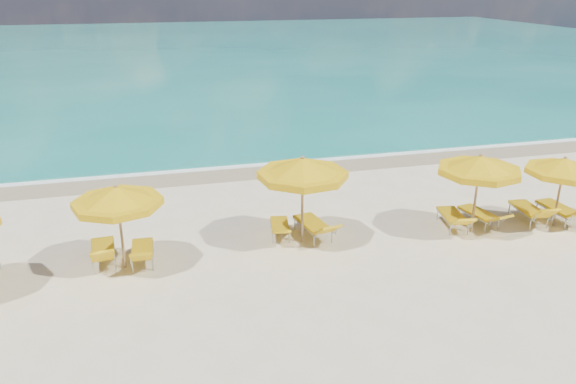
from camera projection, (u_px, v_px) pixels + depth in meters
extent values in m
plane|color=beige|center=(301.00, 250.00, 15.87)|extent=(120.00, 120.00, 0.00)
cube|color=#15776C|center=(177.00, 51.00, 59.26)|extent=(120.00, 80.00, 0.30)
cube|color=tan|center=(251.00, 169.00, 22.56)|extent=(120.00, 2.60, 0.01)
cube|color=white|center=(247.00, 163.00, 23.28)|extent=(120.00, 1.20, 0.03)
cube|color=white|center=(106.00, 123.00, 29.82)|extent=(14.00, 0.36, 0.05)
cube|color=white|center=(318.00, 87.00, 39.44)|extent=(18.00, 0.30, 0.05)
cylinder|color=#A48052|center=(121.00, 229.00, 14.50)|extent=(0.07, 0.07, 2.25)
cone|color=#E5B10B|center=(117.00, 195.00, 14.17)|extent=(2.45, 2.45, 0.45)
cylinder|color=#E5B10B|center=(118.00, 203.00, 14.25)|extent=(2.48, 2.48, 0.18)
sphere|color=#A48052|center=(116.00, 187.00, 14.09)|extent=(0.10, 0.10, 0.10)
cylinder|color=#A48052|center=(302.00, 202.00, 15.93)|extent=(0.08, 0.08, 2.50)
cone|color=#E5B10B|center=(303.00, 167.00, 15.55)|extent=(3.10, 3.10, 0.50)
cylinder|color=#E5B10B|center=(303.00, 175.00, 15.64)|extent=(3.13, 3.13, 0.20)
sphere|color=#A48052|center=(303.00, 158.00, 15.46)|extent=(0.11, 0.11, 0.11)
cylinder|color=#A48052|center=(476.00, 195.00, 16.59)|extent=(0.07, 0.07, 2.37)
cone|color=#E5B10B|center=(480.00, 163.00, 16.23)|extent=(2.80, 2.80, 0.47)
cylinder|color=#E5B10B|center=(479.00, 171.00, 16.32)|extent=(2.83, 2.83, 0.19)
sphere|color=#A48052|center=(481.00, 155.00, 16.15)|extent=(0.11, 0.11, 0.11)
cylinder|color=#A48052|center=(559.00, 193.00, 17.05)|extent=(0.07, 0.07, 2.16)
cone|color=#E5B10B|center=(564.00, 165.00, 16.72)|extent=(2.86, 2.86, 0.43)
cylinder|color=#E5B10B|center=(563.00, 171.00, 16.80)|extent=(2.89, 2.89, 0.17)
sphere|color=#A48052|center=(566.00, 158.00, 16.64)|extent=(0.10, 0.10, 0.10)
cube|color=#E5B60E|center=(103.00, 249.00, 15.08)|extent=(0.69, 1.38, 0.08)
cube|color=#E5B60E|center=(103.00, 256.00, 14.21)|extent=(0.63, 0.55, 0.50)
cube|color=#E5B60E|center=(142.00, 249.00, 15.13)|extent=(0.59, 1.26, 0.08)
cube|color=#E5B60E|center=(141.00, 257.00, 14.29)|extent=(0.57, 0.52, 0.43)
cube|color=#E5B60E|center=(280.00, 225.00, 16.69)|extent=(0.70, 1.22, 0.07)
cube|color=#E5B60E|center=(282.00, 232.00, 15.89)|extent=(0.59, 0.59, 0.31)
cube|color=#E5B60E|center=(312.00, 223.00, 16.62)|extent=(0.86, 1.48, 0.09)
cube|color=#E5B60E|center=(328.00, 230.00, 15.73)|extent=(0.72, 0.69, 0.44)
cube|color=#E5B60E|center=(452.00, 215.00, 17.24)|extent=(0.81, 1.38, 0.08)
cube|color=#E5B60E|center=(463.00, 222.00, 16.34)|extent=(0.67, 0.65, 0.41)
cube|color=#E5B60E|center=(478.00, 212.00, 17.47)|extent=(0.79, 1.34, 0.08)
cube|color=#E5B60E|center=(500.00, 218.00, 16.67)|extent=(0.66, 0.65, 0.35)
cube|color=#E5B60E|center=(528.00, 209.00, 17.69)|extent=(0.75, 1.42, 0.08)
cube|color=#E5B60E|center=(546.00, 213.00, 16.76)|extent=(0.66, 0.59, 0.49)
cube|color=#E5B60E|center=(558.00, 208.00, 17.74)|extent=(0.68, 1.41, 0.09)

